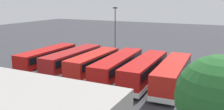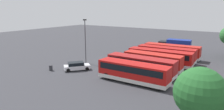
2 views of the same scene
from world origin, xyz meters
TOP-DOWN VIEW (x-y plane):
  - ground_plane at (0.00, 0.00)m, footprint 140.00×140.00m
  - bus_single_deck_near_end at (-8.85, 10.21)m, footprint 3.00×11.75m
  - bus_single_deck_second at (-5.51, 10.14)m, footprint 2.76×11.66m
  - bus_single_deck_third at (-1.97, 10.14)m, footprint 3.07×12.08m
  - bus_single_deck_fourth at (1.59, 10.18)m, footprint 2.67×10.24m
  - bus_single_deck_fifth at (5.24, 9.66)m, footprint 2.72×11.45m
  - bus_single_deck_sixth at (9.18, 10.32)m, footprint 2.63×10.70m
  - box_truck_blue at (-15.53, 8.95)m, footprint 3.29×7.73m
  - car_hatchback_silver at (8.97, -0.87)m, footprint 4.58×4.19m
  - lamp_post_tall at (4.48, -2.58)m, footprint 0.70×0.30m
  - waste_bin_yellow at (11.69, -4.41)m, footprint 0.60×0.60m
  - tree_leftmost at (17.47, 20.85)m, footprint 4.35×4.35m

SIDE VIEW (x-z plane):
  - ground_plane at x=0.00m, z-range 0.00..0.00m
  - waste_bin_yellow at x=11.69m, z-range 0.00..0.95m
  - car_hatchback_silver at x=8.97m, z-range -0.01..1.42m
  - bus_single_deck_fourth at x=1.59m, z-range 0.14..3.09m
  - bus_single_deck_sixth at x=9.18m, z-range 0.15..3.10m
  - bus_single_deck_fifth at x=5.24m, z-range 0.15..3.10m
  - bus_single_deck_second at x=-5.51m, z-range 0.15..3.10m
  - bus_single_deck_near_end at x=-8.85m, z-range 0.15..3.10m
  - bus_single_deck_third at x=-1.97m, z-range 0.15..3.10m
  - box_truck_blue at x=-15.53m, z-range 0.11..3.31m
  - tree_leftmost at x=17.47m, z-range 0.78..6.71m
  - lamp_post_tall at x=4.48m, z-range 0.69..9.28m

